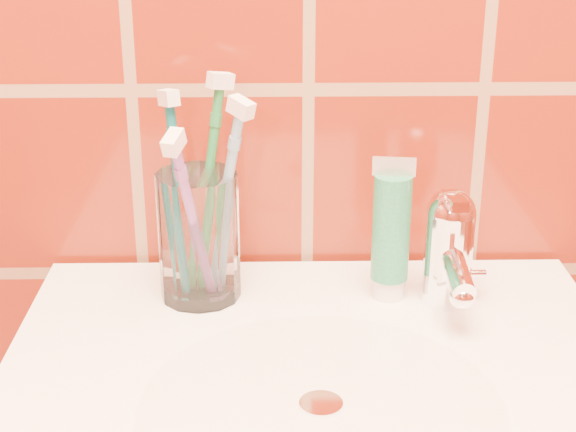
{
  "coord_description": "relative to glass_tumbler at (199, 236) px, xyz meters",
  "views": [
    {
      "loc": [
        -0.04,
        0.31,
        1.27
      ],
      "look_at": [
        -0.02,
        1.08,
        0.95
      ],
      "focal_mm": 55.0,
      "sensor_mm": 36.0,
      "label": 1
    }
  ],
  "objects": [
    {
      "name": "toothbrush_3",
      "position": [
        0.03,
        -0.01,
        0.04
      ],
      "size": [
        0.12,
        0.12,
        0.23
      ],
      "primitive_type": null,
      "rotation": [
        0.26,
        0.0,
        0.83
      ],
      "color": "#6E9EC4",
      "rests_on": "glass_tumbler"
    },
    {
      "name": "toothbrush_2",
      "position": [
        -0.02,
        0.01,
        0.04
      ],
      "size": [
        0.08,
        0.09,
        0.22
      ],
      "primitive_type": null,
      "rotation": [
        0.16,
        0.0,
        -2.61
      ],
      "color": "#0C6369",
      "rests_on": "glass_tumbler"
    },
    {
      "name": "toothbrush_0",
      "position": [
        0.01,
        0.02,
        0.05
      ],
      "size": [
        0.1,
        0.09,
        0.23
      ],
      "primitive_type": null,
      "rotation": [
        0.17,
        0.0,
        2.16
      ],
      "color": "#1F7538",
      "rests_on": "glass_tumbler"
    },
    {
      "name": "faucet",
      "position": [
        0.25,
        -0.02,
        -0.0
      ],
      "size": [
        0.05,
        0.11,
        0.12
      ],
      "color": "white",
      "rests_on": "pedestal_sink"
    },
    {
      "name": "toothpaste_tube",
      "position": [
        0.19,
        -0.01,
        0.0
      ],
      "size": [
        0.04,
        0.04,
        0.15
      ],
      "rotation": [
        0.0,
        0.0,
        -0.14
      ],
      "color": "white",
      "rests_on": "pedestal_sink"
    },
    {
      "name": "toothbrush_1",
      "position": [
        -0.0,
        -0.04,
        0.03
      ],
      "size": [
        0.1,
        0.16,
        0.22
      ],
      "primitive_type": null,
      "rotation": [
        0.36,
        0.0,
        -0.35
      ],
      "color": "#7C4595",
      "rests_on": "glass_tumbler"
    },
    {
      "name": "glass_tumbler",
      "position": [
        0.0,
        0.0,
        0.0
      ],
      "size": [
        0.09,
        0.09,
        0.13
      ],
      "primitive_type": "cylinder",
      "rotation": [
        0.0,
        0.0,
        -0.14
      ],
      "color": "white",
      "rests_on": "pedestal_sink"
    }
  ]
}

